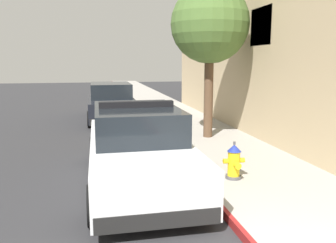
% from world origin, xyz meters
% --- Properties ---
extents(ground_plane, '(30.23, 60.00, 0.20)m').
position_xyz_m(ground_plane, '(-4.60, 10.00, -0.10)').
color(ground_plane, '#2B2B2D').
extents(sidewalk_pavement, '(2.80, 60.00, 0.14)m').
position_xyz_m(sidewalk_pavement, '(1.40, 10.00, 0.07)').
color(sidewalk_pavement, '#9E9991').
rests_on(sidewalk_pavement, ground).
extents(curb_painted_edge, '(0.08, 60.00, 0.14)m').
position_xyz_m(curb_painted_edge, '(-0.04, 10.00, 0.07)').
color(curb_painted_edge, maroon).
rests_on(curb_painted_edge, ground).
extents(police_cruiser, '(1.94, 4.84, 1.68)m').
position_xyz_m(police_cruiser, '(-1.21, 3.96, 0.74)').
color(police_cruiser, white).
rests_on(police_cruiser, ground).
extents(parked_car_silver_ahead, '(1.94, 4.84, 1.56)m').
position_xyz_m(parked_car_silver_ahead, '(-1.37, 12.07, 0.74)').
color(parked_car_silver_ahead, black).
rests_on(parked_car_silver_ahead, ground).
extents(fire_hydrant, '(0.44, 0.40, 0.76)m').
position_xyz_m(fire_hydrant, '(0.67, 3.45, 0.49)').
color(fire_hydrant, '#4C4C51').
rests_on(fire_hydrant, sidewalk_pavement).
extents(street_tree, '(2.35, 2.35, 4.61)m').
position_xyz_m(street_tree, '(1.40, 7.32, 3.54)').
color(street_tree, brown).
rests_on(street_tree, sidewalk_pavement).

